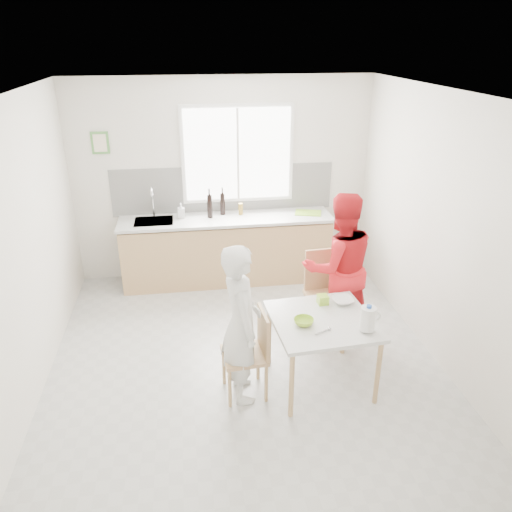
{
  "coord_description": "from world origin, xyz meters",
  "views": [
    {
      "loc": [
        -0.52,
        -4.33,
        3.16
      ],
      "look_at": [
        0.15,
        0.2,
        1.12
      ],
      "focal_mm": 35.0,
      "sensor_mm": 36.0,
      "label": 1
    }
  ],
  "objects_px": {
    "bowl_green": "(304,322)",
    "bowl_white": "(343,301)",
    "dining_table": "(322,326)",
    "wine_bottle_b": "(223,204)",
    "milk_jug": "(368,318)",
    "person_white": "(241,324)",
    "person_red": "(339,268)",
    "wine_bottle_a": "(210,206)",
    "chair_far": "(327,291)",
    "chair_left": "(251,350)"
  },
  "relations": [
    {
      "from": "bowl_green",
      "to": "bowl_white",
      "type": "height_order",
      "value": "bowl_green"
    },
    {
      "from": "dining_table",
      "to": "wine_bottle_b",
      "type": "relative_size",
      "value": 3.32
    },
    {
      "from": "dining_table",
      "to": "milk_jug",
      "type": "height_order",
      "value": "milk_jug"
    },
    {
      "from": "person_white",
      "to": "milk_jug",
      "type": "xyz_separation_m",
      "value": [
        1.12,
        -0.2,
        0.08
      ]
    },
    {
      "from": "wine_bottle_b",
      "to": "person_red",
      "type": "bearing_deg",
      "value": -57.01
    },
    {
      "from": "wine_bottle_a",
      "to": "bowl_white",
      "type": "bearing_deg",
      "value": -61.38
    },
    {
      "from": "chair_far",
      "to": "bowl_white",
      "type": "distance_m",
      "value": 0.61
    },
    {
      "from": "dining_table",
      "to": "bowl_white",
      "type": "height_order",
      "value": "bowl_white"
    },
    {
      "from": "chair_far",
      "to": "dining_table",
      "type": "bearing_deg",
      "value": -112.97
    },
    {
      "from": "dining_table",
      "to": "chair_far",
      "type": "bearing_deg",
      "value": 71.18
    },
    {
      "from": "bowl_green",
      "to": "milk_jug",
      "type": "distance_m",
      "value": 0.58
    },
    {
      "from": "chair_left",
      "to": "bowl_green",
      "type": "xyz_separation_m",
      "value": [
        0.49,
        -0.01,
        0.27
      ]
    },
    {
      "from": "milk_jug",
      "to": "wine_bottle_b",
      "type": "relative_size",
      "value": 0.82
    },
    {
      "from": "chair_far",
      "to": "wine_bottle_a",
      "type": "relative_size",
      "value": 3.13
    },
    {
      "from": "bowl_green",
      "to": "chair_far",
      "type": "bearing_deg",
      "value": 62.02
    },
    {
      "from": "bowl_green",
      "to": "bowl_white",
      "type": "bearing_deg",
      "value": 35.11
    },
    {
      "from": "chair_left",
      "to": "bowl_white",
      "type": "distance_m",
      "value": 1.05
    },
    {
      "from": "chair_far",
      "to": "wine_bottle_b",
      "type": "distance_m",
      "value": 2.02
    },
    {
      "from": "chair_left",
      "to": "person_red",
      "type": "distance_m",
      "value": 1.43
    },
    {
      "from": "person_red",
      "to": "milk_jug",
      "type": "relative_size",
      "value": 6.88
    },
    {
      "from": "person_white",
      "to": "bowl_green",
      "type": "distance_m",
      "value": 0.58
    },
    {
      "from": "dining_table",
      "to": "chair_left",
      "type": "relative_size",
      "value": 1.15
    },
    {
      "from": "dining_table",
      "to": "wine_bottle_b",
      "type": "bearing_deg",
      "value": 105.77
    },
    {
      "from": "chair_far",
      "to": "chair_left",
      "type": "bearing_deg",
      "value": -141.41
    },
    {
      "from": "chair_far",
      "to": "person_white",
      "type": "distance_m",
      "value": 1.41
    },
    {
      "from": "bowl_green",
      "to": "wine_bottle_a",
      "type": "bearing_deg",
      "value": 105.65
    },
    {
      "from": "dining_table",
      "to": "person_white",
      "type": "distance_m",
      "value": 0.79
    },
    {
      "from": "bowl_white",
      "to": "chair_far",
      "type": "bearing_deg",
      "value": 89.18
    },
    {
      "from": "milk_jug",
      "to": "person_white",
      "type": "bearing_deg",
      "value": 165.7
    },
    {
      "from": "chair_left",
      "to": "person_white",
      "type": "bearing_deg",
      "value": -90.0
    },
    {
      "from": "dining_table",
      "to": "wine_bottle_a",
      "type": "bearing_deg",
      "value": 110.23
    },
    {
      "from": "bowl_green",
      "to": "bowl_white",
      "type": "xyz_separation_m",
      "value": [
        0.48,
        0.34,
        -0.0
      ]
    },
    {
      "from": "person_white",
      "to": "wine_bottle_b",
      "type": "xyz_separation_m",
      "value": [
        0.06,
        2.58,
        0.3
      ]
    },
    {
      "from": "chair_left",
      "to": "person_white",
      "type": "xyz_separation_m",
      "value": [
        -0.09,
        -0.01,
        0.29
      ]
    },
    {
      "from": "bowl_green",
      "to": "wine_bottle_a",
      "type": "distance_m",
      "value": 2.6
    },
    {
      "from": "chair_left",
      "to": "wine_bottle_b",
      "type": "height_order",
      "value": "wine_bottle_b"
    },
    {
      "from": "person_white",
      "to": "bowl_green",
      "type": "relative_size",
      "value": 8.31
    },
    {
      "from": "chair_left",
      "to": "wine_bottle_a",
      "type": "relative_size",
      "value": 2.7
    },
    {
      "from": "person_red",
      "to": "bowl_white",
      "type": "distance_m",
      "value": 0.56
    },
    {
      "from": "milk_jug",
      "to": "wine_bottle_a",
      "type": "relative_size",
      "value": 0.77
    },
    {
      "from": "chair_left",
      "to": "bowl_white",
      "type": "bearing_deg",
      "value": 104.25
    },
    {
      "from": "person_white",
      "to": "wine_bottle_b",
      "type": "height_order",
      "value": "person_white"
    },
    {
      "from": "bowl_white",
      "to": "wine_bottle_a",
      "type": "height_order",
      "value": "wine_bottle_a"
    },
    {
      "from": "dining_table",
      "to": "milk_jug",
      "type": "xyz_separation_m",
      "value": [
        0.34,
        -0.26,
        0.21
      ]
    },
    {
      "from": "dining_table",
      "to": "chair_far",
      "type": "distance_m",
      "value": 0.9
    },
    {
      "from": "chair_far",
      "to": "wine_bottle_b",
      "type": "bearing_deg",
      "value": 116.74
    },
    {
      "from": "dining_table",
      "to": "person_red",
      "type": "bearing_deg",
      "value": 63.89
    },
    {
      "from": "wine_bottle_b",
      "to": "bowl_white",
      "type": "bearing_deg",
      "value": -66.19
    },
    {
      "from": "chair_far",
      "to": "milk_jug",
      "type": "bearing_deg",
      "value": -91.36
    },
    {
      "from": "wine_bottle_b",
      "to": "chair_left",
      "type": "bearing_deg",
      "value": -89.32
    }
  ]
}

